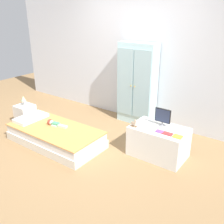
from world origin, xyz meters
TOP-DOWN VIEW (x-y plane):
  - ground_plane at (0.00, 0.00)m, footprint 10.00×10.00m
  - back_wall at (0.00, 1.57)m, footprint 6.40×0.05m
  - bed at (-0.50, -0.18)m, footprint 1.64×0.80m
  - pillow at (-1.12, -0.18)m, footprint 0.32×0.57m
  - doll at (-0.60, -0.12)m, footprint 0.39×0.15m
  - nightstand at (-1.58, 0.02)m, footprint 0.32×0.32m
  - table_lamp at (-1.58, 0.02)m, footprint 0.09×0.09m
  - wardrobe at (0.14, 1.38)m, footprint 0.74×0.32m
  - tv_stand at (1.08, 0.48)m, footprint 0.84×0.54m
  - tv_monitor at (1.08, 0.57)m, footprint 0.25×0.10m
  - rocking_horse_toy at (0.75, 0.29)m, footprint 0.10×0.04m
  - book_purple at (1.15, 0.36)m, footprint 0.11×0.08m
  - book_red at (1.27, 0.36)m, footprint 0.14×0.09m
  - book_yellow at (1.42, 0.36)m, footprint 0.12×0.11m

SIDE VIEW (x-z plane):
  - ground_plane at x=0.00m, z-range -0.02..0.00m
  - bed at x=-0.50m, z-range 0.00..0.28m
  - nightstand at x=-1.58m, z-range 0.00..0.39m
  - tv_stand at x=1.08m, z-range 0.00..0.48m
  - pillow at x=-1.12m, z-range 0.29..0.34m
  - doll at x=-0.60m, z-range 0.27..0.37m
  - book_red at x=1.27m, z-range 0.48..0.49m
  - book_purple at x=1.15m, z-range 0.48..0.49m
  - book_yellow at x=1.42m, z-range 0.48..0.49m
  - table_lamp at x=-1.58m, z-range 0.42..0.61m
  - rocking_horse_toy at x=0.75m, z-range 0.47..0.60m
  - tv_monitor at x=1.08m, z-range 0.49..0.77m
  - wardrobe at x=0.14m, z-range 0.00..1.57m
  - back_wall at x=0.00m, z-range 0.00..2.70m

